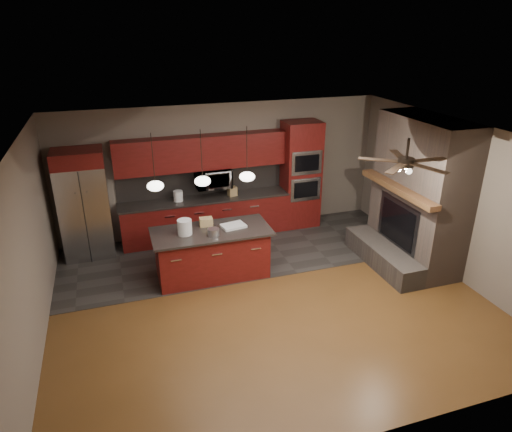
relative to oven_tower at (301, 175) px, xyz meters
name	(u,v)px	position (x,y,z in m)	size (l,w,h in m)	color
ground	(269,298)	(-1.70, -2.69, -1.19)	(7.00, 7.00, 0.00)	brown
ceiling	(271,135)	(-1.70, -2.69, 1.61)	(7.00, 6.00, 0.02)	white
back_wall	(223,169)	(-1.70, 0.31, 0.21)	(7.00, 0.02, 2.80)	#6D6057
right_wall	(453,198)	(1.80, -2.69, 0.21)	(0.02, 6.00, 2.80)	#6D6057
left_wall	(27,255)	(-5.20, -2.69, 0.21)	(0.02, 6.00, 2.80)	#6D6057
slate_tile_patch	(239,251)	(-1.70, -0.89, -1.19)	(7.00, 2.40, 0.01)	#2E2C29
fireplace_column	(416,199)	(1.34, -2.29, 0.11)	(1.30, 2.10, 2.80)	brown
back_cabinetry	(205,197)	(-2.18, 0.05, -0.30)	(3.59, 0.64, 2.20)	maroon
oven_tower	(301,175)	(0.00, 0.00, 0.00)	(0.80, 0.63, 2.38)	maroon
microwave	(213,178)	(-1.98, 0.06, 0.11)	(0.73, 0.41, 0.50)	silver
refrigerator	(84,204)	(-4.56, -0.07, -0.11)	(0.93, 0.75, 2.15)	silver
kitchen_island	(212,253)	(-2.43, -1.67, -0.73)	(2.12, 0.98, 0.92)	maroon
white_bucket	(185,227)	(-2.89, -1.68, -0.14)	(0.25, 0.25, 0.27)	silver
paint_can	(213,232)	(-2.44, -1.90, -0.21)	(0.20, 0.20, 0.13)	#AFAFB4
paint_tray	(233,226)	(-2.01, -1.65, -0.25)	(0.42, 0.29, 0.04)	silver
cardboard_box	(206,222)	(-2.46, -1.44, -0.20)	(0.23, 0.17, 0.15)	tan
counter_bucket	(178,196)	(-2.74, 0.01, -0.18)	(0.19, 0.19, 0.22)	white
counter_box	(232,191)	(-1.59, -0.04, -0.19)	(0.18, 0.14, 0.20)	#A08252
pendant_left	(155,186)	(-3.35, -1.99, 0.77)	(0.26, 0.26, 0.92)	black
pendant_center	(203,181)	(-2.60, -1.99, 0.77)	(0.26, 0.26, 0.92)	black
pendant_right	(247,176)	(-1.85, -1.99, 0.77)	(0.26, 0.26, 0.92)	black
ceiling_fan	(406,162)	(0.10, -3.49, 1.27)	(1.27, 1.33, 0.41)	black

